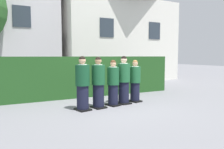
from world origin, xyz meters
TOP-DOWN VIEW (x-y plane):
  - ground_plane at (0.00, 0.00)m, footprint 60.00×60.00m
  - student_front_row_0 at (-1.09, -0.15)m, footprint 0.48×0.55m
  - student_front_row_1 at (-0.54, -0.08)m, footprint 0.45×0.53m
  - student_front_row_2 at (0.04, -0.01)m, footprint 0.45×0.51m
  - student_front_row_3 at (0.51, 0.09)m, footprint 0.43×0.51m
  - student_front_row_4 at (1.04, 0.19)m, footprint 0.44×0.51m
  - hedge at (0.00, 2.08)m, footprint 7.51×0.70m
  - school_building_main at (4.15, 7.36)m, footprint 8.23×4.34m

SIDE VIEW (x-z plane):
  - ground_plane at x=0.00m, z-range 0.00..0.00m
  - student_front_row_4 at x=1.04m, z-range -0.04..1.49m
  - student_front_row_2 at x=0.04m, z-range -0.04..1.50m
  - student_front_row_1 at x=-0.54m, z-range -0.04..1.61m
  - student_front_row_0 at x=-1.09m, z-range -0.04..1.62m
  - student_front_row_3 at x=0.51m, z-range -0.04..1.63m
  - hedge at x=0.00m, z-range 0.00..1.64m
  - school_building_main at x=4.15m, z-range 0.10..7.79m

